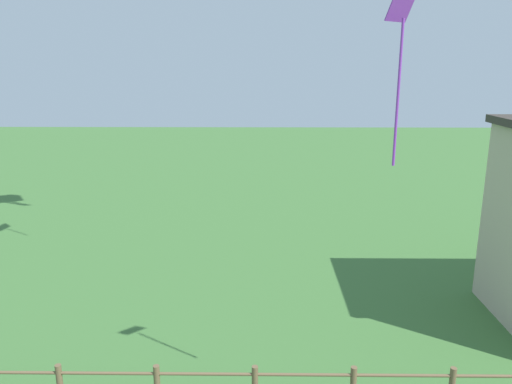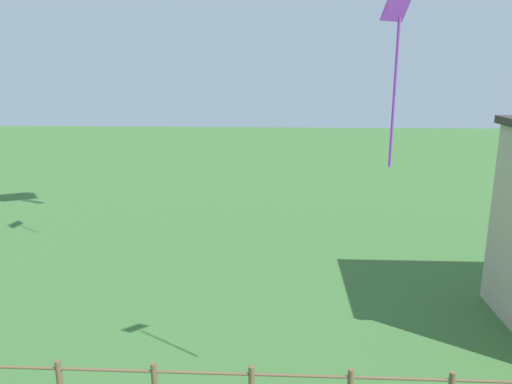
% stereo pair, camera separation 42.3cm
% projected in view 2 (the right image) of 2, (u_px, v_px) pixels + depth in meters
% --- Properties ---
extents(kite_purple_streamer, '(0.70, 0.68, 3.33)m').
position_uv_depth(kite_purple_streamer, '(398.00, 35.00, 8.59)').
color(kite_purple_streamer, purple).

